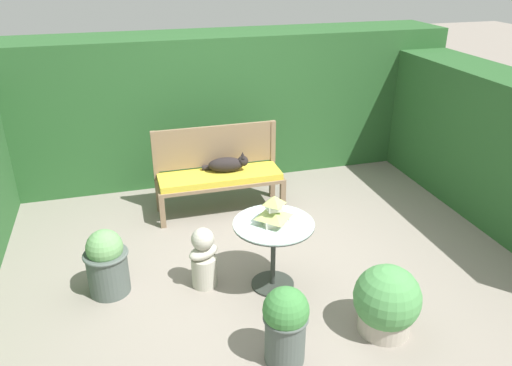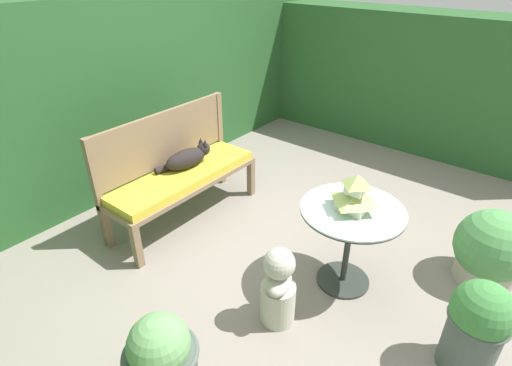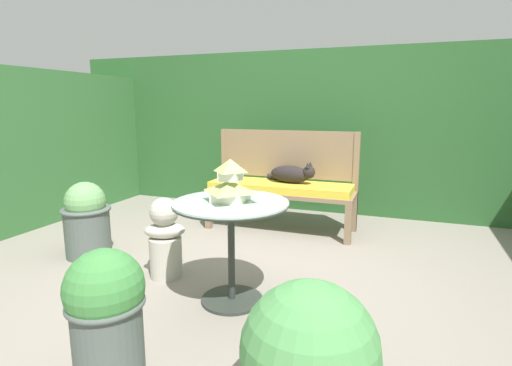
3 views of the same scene
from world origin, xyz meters
name	(u,v)px [view 1 (image 1 of 3)]	position (x,y,z in m)	size (l,w,h in m)	color
ground	(264,264)	(0.00, 0.00, 0.00)	(30.00, 30.00, 0.00)	gray
foliage_hedge_back	(211,104)	(0.00, 2.50, 0.93)	(6.40, 0.91, 1.86)	#285628
foliage_hedge_right	(506,152)	(2.85, 0.22, 0.80)	(0.70, 3.64, 1.60)	#285628
garden_bench	(220,179)	(-0.17, 1.20, 0.41)	(1.46, 0.47, 0.48)	#7F664C
bench_backrest	(215,150)	(-0.17, 1.42, 0.69)	(1.46, 0.06, 0.99)	#7F664C
cat	(228,164)	(-0.07, 1.24, 0.57)	(0.53, 0.25, 0.22)	black
patio_table	(273,237)	(-0.02, -0.35, 0.52)	(0.72, 0.72, 0.66)	#2D332D
pagoda_birdhouse	(274,212)	(-0.02, -0.35, 0.77)	(0.26, 0.26, 0.26)	silver
garden_bust	(204,259)	(-0.62, -0.17, 0.28)	(0.33, 0.27, 0.59)	#B7B2A3
potted_plant_path_edge	(107,262)	(-1.47, -0.04, 0.31)	(0.40, 0.40, 0.63)	#4C5651
potted_plant_patio_mid	(386,302)	(0.67, -1.17, 0.28)	(0.54, 0.54, 0.59)	#ADA393
potted_plant_hedge_corner	(285,323)	(-0.21, -1.26, 0.34)	(0.34, 0.34, 0.64)	#4C5651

